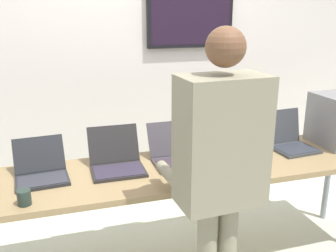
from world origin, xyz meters
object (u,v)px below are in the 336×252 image
workbench (177,174)px  laptop_station_5 (290,140)px  laptop_station_2 (117,160)px  laptop_station_3 (176,154)px  laptop_station_4 (237,147)px  coffee_mug (24,198)px  laptop_station_1 (41,170)px  person (220,163)px

workbench → laptop_station_5: size_ratio=8.98×
laptop_station_2 → laptop_station_3: (0.43, 0.01, -0.00)m
laptop_station_4 → laptop_station_5: laptop_station_5 is taller
coffee_mug → workbench: bearing=14.4°
laptop_station_2 → laptop_station_5: size_ratio=1.07×
laptop_station_1 → laptop_station_2: laptop_station_2 is taller
laptop_station_3 → person: size_ratio=0.22×
laptop_station_2 → person: 0.86m
laptop_station_3 → laptop_station_2: bearing=-178.8°
workbench → person: size_ratio=1.81×
workbench → coffee_mug: coffee_mug is taller
laptop_station_1 → laptop_station_5: 1.83m
laptop_station_2 → coffee_mug: laptop_station_2 is taller
coffee_mug → person: bearing=-20.5°
workbench → laptop_station_2: laptop_station_2 is taller
laptop_station_3 → laptop_station_5: size_ratio=1.10×
laptop_station_1 → workbench: bearing=-5.7°
laptop_station_4 → laptop_station_5: (0.45, -0.00, 0.01)m
laptop_station_3 → laptop_station_5: laptop_station_5 is taller
laptop_station_3 → laptop_station_5: bearing=-0.2°
person → coffee_mug: size_ratio=20.19×
laptop_station_3 → laptop_station_4: size_ratio=1.08×
workbench → person: 0.70m
laptop_station_1 → laptop_station_5: size_ratio=1.07×
laptop_station_2 → laptop_station_3: size_ratio=0.98×
laptop_station_5 → person: person is taller
laptop_station_2 → laptop_station_3: 0.43m
laptop_station_1 → laptop_station_2: size_ratio=1.00×
workbench → coffee_mug: bearing=-165.6°
person → coffee_mug: (-0.99, 0.37, -0.23)m
workbench → laptop_station_1: bearing=174.3°
laptop_station_2 → laptop_station_4: size_ratio=1.06×
laptop_station_4 → coffee_mug: size_ratio=4.13×
laptop_station_5 → laptop_station_1: bearing=-179.6°
laptop_station_5 → coffee_mug: laptop_station_5 is taller
laptop_station_1 → laptop_station_2: (0.48, 0.01, 0.01)m
laptop_station_2 → laptop_station_5: 1.35m
laptop_station_4 → coffee_mug: (-1.47, -0.35, -0.01)m
coffee_mug → laptop_station_1: bearing=75.9°
person → laptop_station_1: bearing=141.9°
workbench → laptop_station_3: size_ratio=8.19×
laptop_station_2 → laptop_station_4: bearing=0.4°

